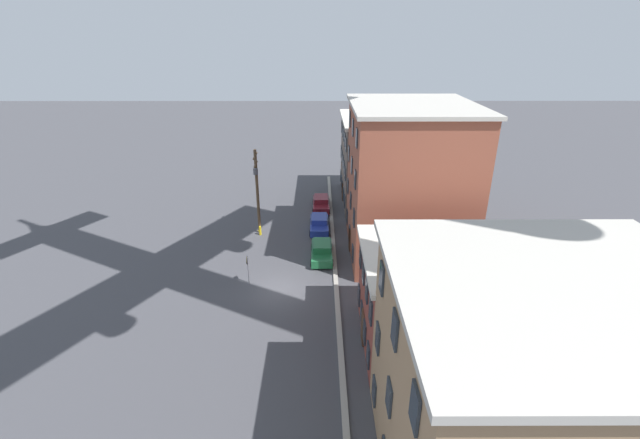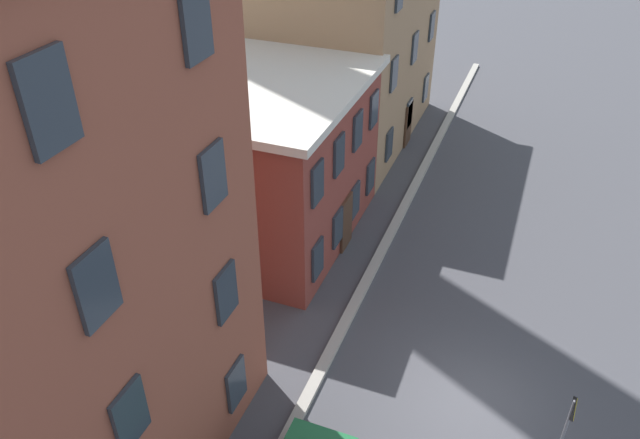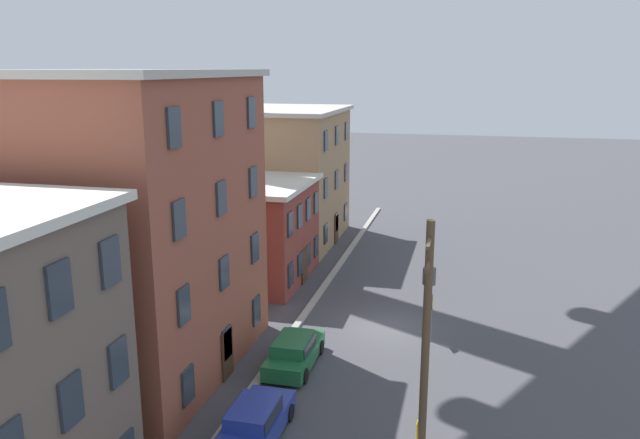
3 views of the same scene
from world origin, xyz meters
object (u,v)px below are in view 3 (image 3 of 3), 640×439
car_blue (255,421)px  fire_hydrant (420,431)px  caution_sign (432,311)px  utility_pole (426,327)px  car_green (294,351)px

car_blue → fire_hydrant: car_blue is taller
car_blue → fire_hydrant: size_ratio=4.58×
caution_sign → fire_hydrant: bearing=-178.6°
utility_pole → fire_hydrant: size_ratio=8.79×
car_blue → caution_sign: 11.54m
fire_hydrant → car_green: bearing=52.1°
utility_pole → fire_hydrant: utility_pole is taller
car_blue → fire_hydrant: bearing=-78.7°
car_green → fire_hydrant: bearing=-127.9°
car_green → utility_pole: bearing=-130.4°
caution_sign → car_blue: bearing=150.8°
car_green → caution_sign: caution_sign is taller
car_green → fire_hydrant: size_ratio=4.58×
car_blue → utility_pole: size_ratio=0.52×
fire_hydrant → utility_pole: bearing=-167.7°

